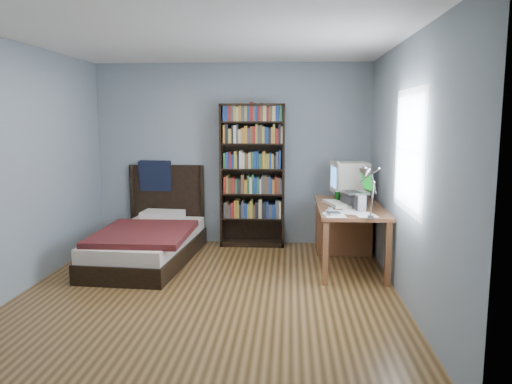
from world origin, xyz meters
TOP-DOWN VIEW (x-y plane):
  - room at (0.03, -0.00)m, footprint 4.20×4.24m
  - desk at (1.51, 1.48)m, footprint 0.75×1.56m
  - crt_monitor at (1.55, 1.50)m, footprint 0.47×0.43m
  - laptop at (1.57, 1.00)m, footprint 0.40×0.38m
  - desk_lamp at (1.52, -0.08)m, footprint 0.22×0.48m
  - keyboard at (1.35, 1.03)m, footprint 0.31×0.53m
  - speaker at (1.58, 0.67)m, footprint 0.11×0.11m
  - soda_can at (1.39, 1.31)m, footprint 0.07×0.07m
  - mouse at (1.50, 1.33)m, footprint 0.06×0.11m
  - phone_silver at (1.26, 0.73)m, footprint 0.06×0.11m
  - phone_grey at (1.22, 0.61)m, footprint 0.07×0.11m
  - external_drive at (1.27, 0.44)m, footprint 0.15×0.15m
  - bookshelf at (0.29, 1.94)m, footprint 0.87×0.30m
  - bed at (-0.94, 1.13)m, footprint 1.13×2.11m

SIDE VIEW (x-z plane):
  - bed at x=-0.94m, z-range -0.33..0.84m
  - desk at x=1.51m, z-range 0.05..0.78m
  - phone_silver at x=1.26m, z-range 0.73..0.75m
  - phone_grey at x=1.22m, z-range 0.73..0.75m
  - external_drive at x=1.27m, z-range 0.73..0.76m
  - mouse at x=1.50m, z-range 0.73..0.76m
  - keyboard at x=1.35m, z-range 0.72..0.77m
  - soda_can at x=1.39m, z-range 0.73..0.86m
  - speaker at x=1.58m, z-range 0.73..0.91m
  - laptop at x=1.57m, z-range 0.64..1.04m
  - bookshelf at x=0.29m, z-range 0.00..1.95m
  - crt_monitor at x=1.55m, z-range 0.76..1.24m
  - desk_lamp at x=1.52m, z-range 0.90..1.47m
  - room at x=0.03m, z-range 0.00..2.50m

